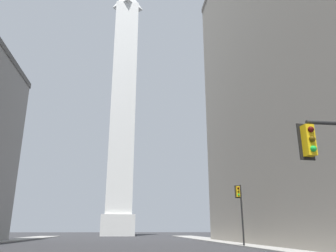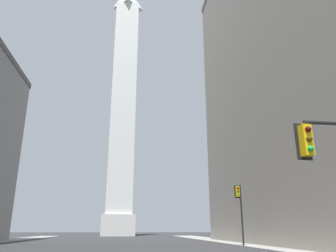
% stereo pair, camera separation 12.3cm
% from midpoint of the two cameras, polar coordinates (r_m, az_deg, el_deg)
% --- Properties ---
extents(sidewalk_right, '(5.00, 106.92, 0.15)m').
position_cam_midpoint_polar(sidewalk_right, '(36.61, 16.75, -19.42)').
color(sidewalk_right, gray).
rests_on(sidewalk_right, ground_plane).
extents(obelisk, '(8.68, 8.68, 77.69)m').
position_cam_midpoint_polar(obelisk, '(97.59, -7.65, 4.15)').
color(obelisk, silver).
rests_on(obelisk, ground_plane).
extents(traffic_light_mid_right, '(0.77, 0.50, 6.20)m').
position_cam_midpoint_polar(traffic_light_mid_right, '(35.80, 12.51, -13.36)').
color(traffic_light_mid_right, black).
rests_on(traffic_light_mid_right, ground_plane).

